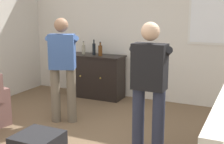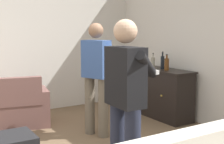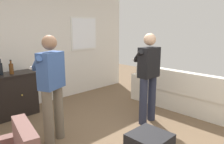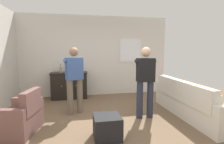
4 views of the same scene
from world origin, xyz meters
name	(u,v)px [view 2 (image 2 of 4)]	position (x,y,z in m)	size (l,w,h in m)	color
wall_back_with_window	(224,41)	(0.02, 2.66, 1.40)	(5.20, 0.15, 2.80)	silver
wall_side_left	(7,40)	(-2.66, 0.00, 1.40)	(0.12, 5.20, 2.80)	silver
armchair	(21,109)	(-1.79, -0.03, 0.29)	(0.80, 0.99, 0.85)	brown
sideboard_cabinet	(163,93)	(-0.96, 2.30, 0.44)	(1.19, 0.49, 0.88)	black
bottle_wine_green	(153,62)	(-1.22, 2.27, 0.98)	(0.07, 0.07, 0.27)	gray
bottle_liquor_amber	(162,62)	(-0.99, 2.30, 1.01)	(0.06, 0.06, 0.31)	black
bottle_spirits_clear	(167,64)	(-0.82, 2.25, 0.99)	(0.08, 0.08, 0.28)	#593314
person_standing_left	(97,74)	(-0.76, 0.83, 0.94)	(0.52, 0.52, 1.68)	#6B6051
person_standing_right	(126,100)	(0.88, 0.23, 0.94)	(0.56, 0.48, 1.68)	#282D42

